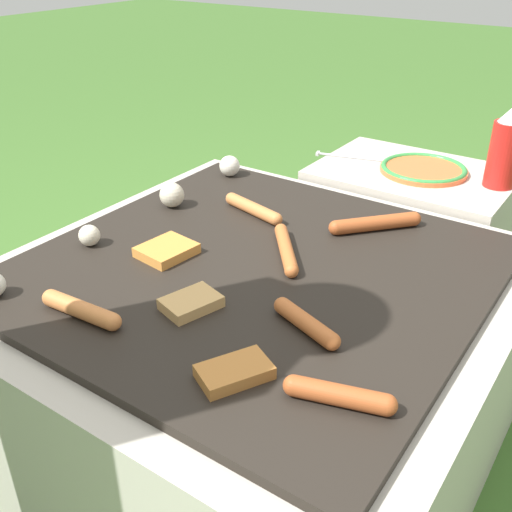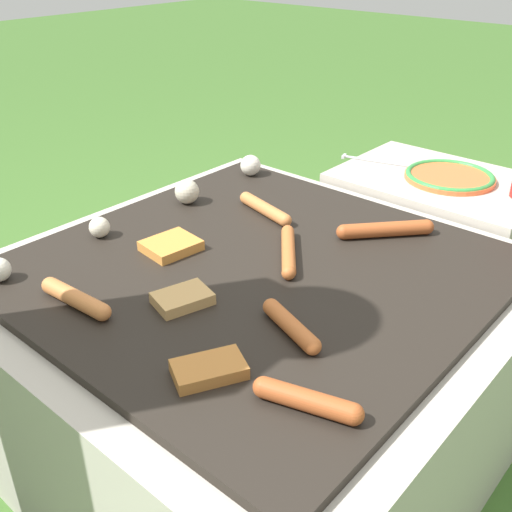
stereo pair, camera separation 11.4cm
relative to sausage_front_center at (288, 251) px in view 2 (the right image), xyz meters
name	(u,v)px [view 2 (the right image)]	position (x,y,z in m)	size (l,w,h in m)	color
ground_plane	(256,436)	(-0.07, 0.03, -0.46)	(14.00, 14.00, 0.00)	#3D6628
grill	(256,359)	(-0.07, 0.03, -0.24)	(0.94, 0.94, 0.45)	#B2AA9E
side_ledge	(429,254)	(0.60, -0.03, -0.24)	(0.37, 0.50, 0.45)	#B2AA9E
sausage_front_center	(288,251)	(0.00, 0.00, 0.00)	(0.16, 0.13, 0.03)	#B7602D
sausage_back_left	(291,326)	(-0.20, -0.16, 0.00)	(0.07, 0.14, 0.03)	#B7602D
sausage_front_right	(75,298)	(-0.37, 0.16, 0.00)	(0.04, 0.17, 0.03)	#C6753D
sausage_back_center	(265,209)	(0.12, 0.16, 0.00)	(0.06, 0.17, 0.03)	#C6753D
sausage_mid_left	(307,400)	(-0.32, -0.28, 0.00)	(0.07, 0.15, 0.03)	#A34C23
sausage_back_right	(385,229)	(0.20, -0.10, 0.00)	(0.17, 0.15, 0.03)	#A34C23
bread_slice_left	(183,299)	(-0.25, 0.03, 0.00)	(0.11, 0.09, 0.02)	tan
bread_slice_right	(209,369)	(-0.35, -0.13, 0.00)	(0.12, 0.10, 0.02)	#B27033
bread_slice_center	(171,246)	(-0.13, 0.19, 0.00)	(0.11, 0.10, 0.02)	#D18438
mushroom_row	(169,199)	(0.00, 0.35, 0.01)	(0.75, 0.06, 0.06)	silver
plate_colorful	(450,176)	(0.60, -0.06, 0.00)	(0.23, 0.23, 0.02)	orange
fork_utensil	(375,161)	(0.58, 0.16, -0.01)	(0.07, 0.21, 0.01)	silver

